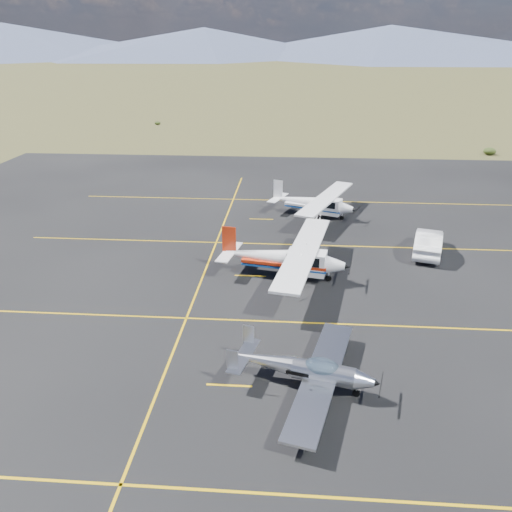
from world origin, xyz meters
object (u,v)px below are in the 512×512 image
(aircraft_cessna, at_px, (285,257))
(sedan, at_px, (428,242))
(aircraft_low_wing, at_px, (307,369))
(aircraft_plain, at_px, (314,202))

(aircraft_cessna, xyz_separation_m, sedan, (9.92, 4.47, -0.48))
(aircraft_low_wing, height_order, aircraft_plain, aircraft_plain)
(aircraft_low_wing, relative_size, aircraft_cessna, 0.72)
(aircraft_low_wing, height_order, aircraft_cessna, aircraft_cessna)
(sedan, bearing_deg, aircraft_low_wing, 76.28)
(aircraft_cessna, bearing_deg, aircraft_plain, 90.50)
(aircraft_low_wing, distance_m, aircraft_cessna, 10.98)
(sedan, bearing_deg, aircraft_plain, -28.84)
(aircraft_plain, xyz_separation_m, sedan, (7.71, -7.65, -0.36))
(aircraft_low_wing, bearing_deg, aircraft_plain, 101.77)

